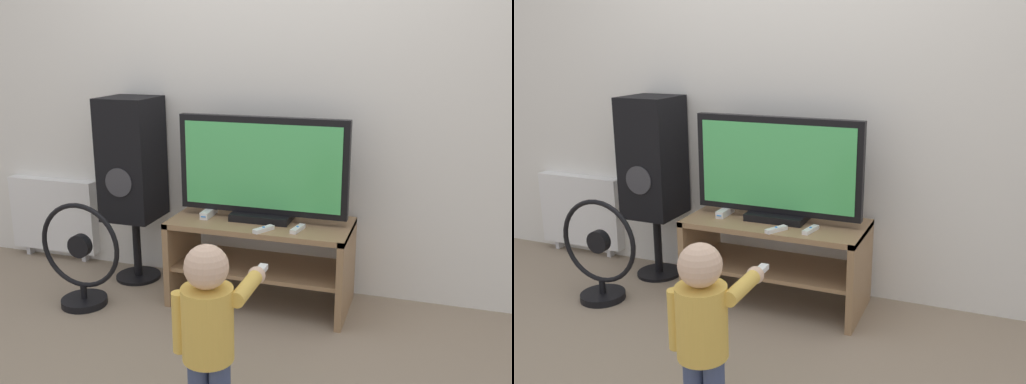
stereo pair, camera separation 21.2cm
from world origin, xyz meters
The scene contains 11 objects.
ground_plane centered at (0.00, 0.00, 0.00)m, with size 16.00×16.00×0.00m, color gray.
wall_back centered at (0.00, 0.54, 1.30)m, with size 10.00×0.06×2.60m.
tv_stand centered at (0.00, 0.23, 0.33)m, with size 1.01×0.46×0.50m.
television centered at (0.00, 0.25, 0.78)m, with size 0.96×0.20×0.58m.
game_console centered at (-0.31, 0.22, 0.52)m, with size 0.05×0.16×0.04m.
remote_primary centered at (0.24, 0.12, 0.51)m, with size 0.06×0.13×0.03m.
remote_secondary centered at (0.07, 0.06, 0.51)m, with size 0.09×0.13×0.03m.
child centered at (0.15, -0.91, 0.45)m, with size 0.29×0.44×0.77m.
speaker_tower centered at (-0.85, 0.33, 0.76)m, with size 0.31×0.34×1.15m.
floor_fan centered at (-0.96, -0.12, 0.27)m, with size 0.50×0.26×0.61m.
radiator centered at (-1.57, 0.47, 0.31)m, with size 0.65×0.08×0.56m.
Camera 2 is at (1.10, -2.61, 1.47)m, focal length 40.00 mm.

